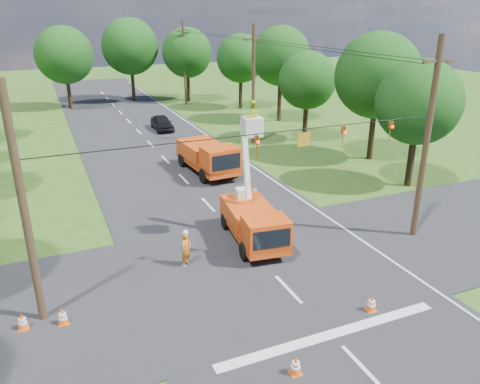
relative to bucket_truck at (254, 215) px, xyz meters
name	(u,v)px	position (x,y,z in m)	size (l,w,h in m)	color
ground	(165,160)	(-0.51, 15.43, -1.50)	(140.00, 140.00, 0.00)	#2F5018
road_main	(165,160)	(-0.51, 15.43, -1.50)	(12.00, 100.00, 0.06)	black
road_cross	(267,268)	(-0.51, -2.57, -1.50)	(56.00, 10.00, 0.07)	black
stop_bar	(331,335)	(-0.51, -7.77, -1.50)	(9.00, 0.45, 0.02)	silver
edge_line	(231,152)	(5.09, 15.43, -1.50)	(0.12, 90.00, 0.02)	silver
bucket_truck	(254,215)	(0.00, 0.00, 0.00)	(2.74, 5.76, 7.11)	#C9470E
second_truck	(208,156)	(1.56, 11.08, -0.24)	(2.95, 6.61, 2.42)	#C9470E
ground_worker	(186,249)	(-3.80, -0.91, -0.68)	(0.60, 0.39, 1.65)	orange
distant_car	(162,123)	(1.81, 25.29, -0.79)	(1.69, 4.20, 1.43)	black
traffic_cone_0	(296,365)	(-2.66, -8.94, -1.14)	(0.38, 0.38, 0.71)	#EE550C
traffic_cone_1	(372,303)	(1.74, -7.14, -1.14)	(0.38, 0.38, 0.71)	#EE550C
traffic_cone_2	(230,207)	(0.29, 3.82, -1.14)	(0.38, 0.38, 0.71)	#EE550C
traffic_cone_3	(255,191)	(2.68, 5.64, -1.14)	(0.38, 0.38, 0.71)	#EE550C
traffic_cone_4	(63,316)	(-9.33, -3.27, -1.14)	(0.38, 0.38, 0.71)	#EE550C
traffic_cone_5	(23,321)	(-10.69, -3.01, -1.14)	(0.38, 0.38, 0.71)	#EE550C
traffic_cone_6	(245,161)	(4.64, 11.60, -1.14)	(0.38, 0.38, 0.71)	#EE550C
pole_right_near	(427,140)	(7.99, -2.57, 3.60)	(1.80, 0.30, 10.00)	#4C3823
pole_right_mid	(253,84)	(7.99, 17.43, 3.60)	(1.80, 0.30, 10.00)	#4C3823
pole_right_far	(184,62)	(7.99, 37.43, 3.60)	(1.80, 0.30, 10.00)	#4C3823
pole_left	(24,210)	(-10.01, -2.57, 3.00)	(0.30, 0.30, 9.00)	#4C3823
signal_span	(317,137)	(1.72, -2.58, 4.38)	(18.00, 0.29, 1.07)	black
tree_right_a	(419,102)	(12.99, 3.43, 4.06)	(5.40, 5.40, 8.28)	#382616
tree_right_b	(378,76)	(14.49, 9.43, 4.93)	(6.40, 6.40, 9.65)	#382616
tree_right_c	(307,81)	(12.69, 16.43, 3.81)	(5.00, 5.00, 7.83)	#382616
tree_right_d	(281,56)	(14.29, 24.43, 5.18)	(6.00, 6.00, 9.70)	#382616
tree_right_e	(241,58)	(13.29, 32.43, 4.31)	(5.60, 5.60, 8.63)	#382616
tree_far_a	(64,55)	(-5.51, 40.43, 4.69)	(6.60, 6.60, 9.50)	#382616
tree_far_b	(130,46)	(2.49, 42.43, 5.31)	(7.00, 7.00, 10.32)	#382616
tree_far_c	(187,53)	(8.99, 39.43, 4.56)	(6.20, 6.20, 9.18)	#382616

